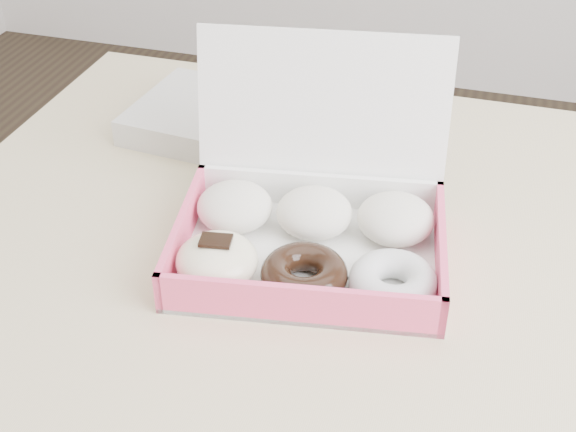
# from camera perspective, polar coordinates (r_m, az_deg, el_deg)

# --- Properties ---
(table) EXTENTS (1.20, 0.80, 0.75)m
(table) POSITION_cam_1_polar(r_m,az_deg,el_deg) (0.99, 8.92, -5.88)
(table) COLOR #C7B383
(table) RESTS_ON ground
(donut_box) EXTENTS (0.33, 0.30, 0.22)m
(donut_box) POSITION_cam_1_polar(r_m,az_deg,el_deg) (0.90, 1.47, -0.77)
(donut_box) COLOR white
(donut_box) RESTS_ON table
(newspapers) EXTENTS (0.25, 0.21, 0.04)m
(newspapers) POSITION_cam_1_polar(r_m,az_deg,el_deg) (1.15, -4.82, 6.87)
(newspapers) COLOR white
(newspapers) RESTS_ON table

